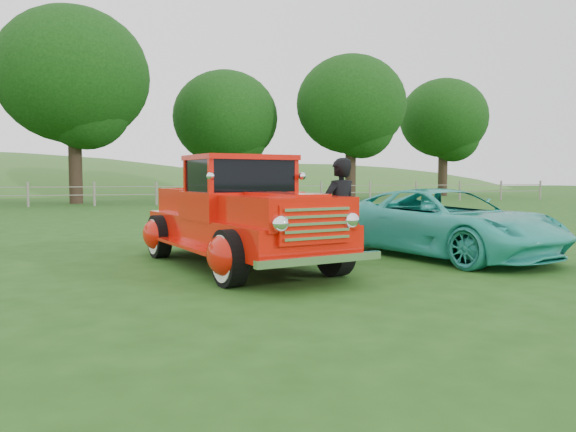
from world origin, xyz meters
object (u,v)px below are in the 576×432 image
object	(u,v)px
teal_sedan	(444,223)
man	(340,213)
tree_near_west	(73,76)
tree_near_east	(225,118)
tree_far_east	(444,118)
red_pickup	(239,217)
tree_mid_east	(351,105)

from	to	relation	value
teal_sedan	man	bearing A→B (deg)	179.12
tree_near_west	tree_near_east	size ratio (longest dim) A/B	1.25
tree_far_east	red_pickup	distance (m)	36.55
tree_mid_east	red_pickup	world-z (taller)	tree_mid_east
man	red_pickup	bearing A→B (deg)	-43.71
tree_near_east	red_pickup	bearing A→B (deg)	-100.94
red_pickup	teal_sedan	distance (m)	3.78
tree_near_east	red_pickup	xyz separation A→B (m)	(-5.31, -27.50, -4.45)
tree_near_west	tree_far_east	size ratio (longest dim) A/B	1.18
tree_mid_east	man	distance (m)	29.20
tree_far_east	man	world-z (taller)	tree_far_east
tree_near_east	tree_far_east	distance (m)	17.04
teal_sedan	tree_near_west	bearing A→B (deg)	91.71
red_pickup	man	size ratio (longest dim) A/B	3.01
tree_far_east	man	distance (m)	36.19
tree_mid_east	teal_sedan	distance (m)	27.83
tree_near_west	teal_sedan	bearing A→B (deg)	-72.41
tree_far_east	tree_near_east	bearing A→B (deg)	-176.63
tree_near_east	tree_far_east	bearing A→B (deg)	3.37
tree_mid_east	tree_far_east	world-z (taller)	tree_mid_east
tree_far_east	red_pickup	xyz separation A→B (m)	(-22.31, -28.50, -5.06)
red_pickup	teal_sedan	xyz separation A→B (m)	(3.78, -0.04, -0.18)
tree_near_west	tree_near_east	distance (m)	9.97
tree_near_west	tree_mid_east	xyz separation A→B (m)	(17.00, 2.00, -0.62)
tree_near_west	tree_far_east	world-z (taller)	tree_near_west
tree_near_west	teal_sedan	xyz separation A→B (m)	(7.46, -23.54, -6.18)
red_pickup	man	world-z (taller)	red_pickup
tree_far_east	teal_sedan	world-z (taller)	tree_far_east
teal_sedan	man	distance (m)	2.40
red_pickup	tree_mid_east	bearing A→B (deg)	50.48
tree_near_east	man	bearing A→B (deg)	-97.77
tree_near_east	tree_near_west	bearing A→B (deg)	-156.04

